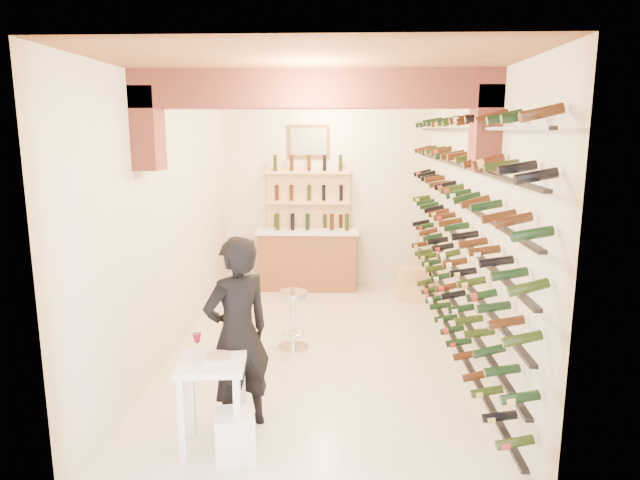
# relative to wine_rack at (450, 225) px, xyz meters

# --- Properties ---
(ground) EXTENTS (6.00, 6.00, 0.00)m
(ground) POSITION_rel_wine_rack_xyz_m (-1.53, 0.00, -1.55)
(ground) COLOR beige
(ground) RESTS_ON ground
(room_shell) EXTENTS (3.52, 6.02, 3.21)m
(room_shell) POSITION_rel_wine_rack_xyz_m (-1.53, -0.26, 0.70)
(room_shell) COLOR beige
(room_shell) RESTS_ON ground
(wine_rack) EXTENTS (0.32, 5.70, 2.56)m
(wine_rack) POSITION_rel_wine_rack_xyz_m (0.00, 0.00, 0.00)
(wine_rack) COLOR black
(wine_rack) RESTS_ON ground
(back_counter) EXTENTS (1.70, 0.62, 1.29)m
(back_counter) POSITION_rel_wine_rack_xyz_m (-1.83, 2.65, -1.02)
(back_counter) COLOR brown
(back_counter) RESTS_ON ground
(back_shelving) EXTENTS (1.40, 0.31, 2.73)m
(back_shelving) POSITION_rel_wine_rack_xyz_m (-1.83, 2.89, -0.38)
(back_shelving) COLOR #E3B97F
(back_shelving) RESTS_ON ground
(tasting_table) EXTENTS (0.59, 0.59, 0.96)m
(tasting_table) POSITION_rel_wine_rack_xyz_m (-2.32, -2.22, -0.90)
(tasting_table) COLOR white
(tasting_table) RESTS_ON ground
(white_stool) EXTENTS (0.37, 0.37, 0.40)m
(white_stool) POSITION_rel_wine_rack_xyz_m (-2.11, -2.36, -1.35)
(white_stool) COLOR white
(white_stool) RESTS_ON ground
(person) EXTENTS (0.76, 0.74, 1.76)m
(person) POSITION_rel_wine_rack_xyz_m (-2.17, -1.87, -0.67)
(person) COLOR black
(person) RESTS_ON ground
(chrome_barstool) EXTENTS (0.38, 0.38, 0.73)m
(chrome_barstool) POSITION_rel_wine_rack_xyz_m (-1.85, -0.03, -1.13)
(chrome_barstool) COLOR silver
(chrome_barstool) RESTS_ON ground
(crate_lower) EXTENTS (0.48, 0.37, 0.26)m
(crate_lower) POSITION_rel_wine_rack_xyz_m (-0.13, 2.09, -1.42)
(crate_lower) COLOR #E5B97E
(crate_lower) RESTS_ON ground
(crate_upper) EXTENTS (0.47, 0.35, 0.25)m
(crate_upper) POSITION_rel_wine_rack_xyz_m (-0.13, 2.09, -1.16)
(crate_upper) COLOR #E5B97E
(crate_upper) RESTS_ON crate_lower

